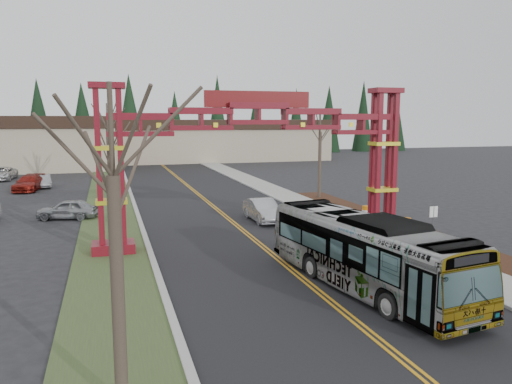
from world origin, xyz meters
name	(u,v)px	position (x,y,z in m)	size (l,w,h in m)	color
road	(229,219)	(0.00, 25.00, 0.01)	(12.00, 110.00, 0.02)	black
lane_line_left	(228,219)	(-0.12, 25.00, 0.03)	(0.12, 100.00, 0.01)	orange
lane_line_right	(231,219)	(0.12, 25.00, 0.03)	(0.12, 100.00, 0.01)	orange
curb_right	(310,214)	(6.15, 25.00, 0.07)	(0.30, 110.00, 0.15)	#A9A8A3
sidewalk_right	(327,213)	(7.60, 25.00, 0.08)	(2.60, 110.00, 0.14)	gray
landscape_strip	(508,266)	(10.20, 10.00, 0.06)	(2.60, 50.00, 0.12)	black
grass_median	(112,226)	(-8.00, 25.00, 0.04)	(4.00, 110.00, 0.08)	#384924
curb_left	(141,224)	(-6.15, 25.00, 0.07)	(0.30, 110.00, 0.15)	#A9A8A3
gateway_arch	(258,139)	(0.00, 18.00, 5.98)	(18.20, 1.60, 8.90)	#600C18
retail_building_east	(212,139)	(10.00, 79.95, 3.51)	(38.00, 20.30, 7.00)	tan
conifer_treeline	(150,122)	(0.25, 92.00, 6.49)	(116.10, 5.60, 13.00)	black
transit_bus	(365,252)	(1.98, 9.14, 1.58)	(2.65, 11.35, 3.16)	#A9ADB1
silver_sedan	(263,210)	(2.14, 23.82, 0.77)	(1.63, 4.67, 1.54)	#A5A8AD
parked_car_near_a	(67,209)	(-11.00, 28.49, 0.71)	(1.68, 4.18, 1.42)	gray
parked_car_mid_a	(29,183)	(-15.71, 44.80, 0.76)	(2.13, 5.23, 1.52)	maroon
parked_car_far_a	(43,181)	(-14.68, 47.08, 0.68)	(1.44, 4.13, 1.36)	#929398
parked_car_far_b	(2,174)	(-20.06, 55.27, 0.77)	(2.54, 5.51, 1.53)	silver
bare_tree_median_near	(113,177)	(-8.00, 3.00, 5.73)	(3.21, 3.21, 7.89)	#382D26
bare_tree_median_mid	(109,153)	(-8.00, 26.15, 4.82)	(2.97, 2.97, 6.80)	#382D26
bare_tree_median_far	(107,127)	(-8.00, 42.68, 6.35)	(3.38, 3.38, 8.63)	#382D26
bare_tree_right_far	(320,132)	(10.00, 32.01, 5.91)	(2.93, 2.93, 7.90)	#382D26
street_sign	(433,217)	(9.28, 14.62, 1.60)	(0.51, 0.06, 2.23)	#3F3F44
barrel_south	(406,226)	(9.49, 17.51, 0.51)	(0.55, 0.55, 1.01)	#CA6D0B
barrel_mid	(389,225)	(8.61, 18.01, 0.51)	(0.55, 0.55, 1.01)	#CA6D0B
barrel_north	(366,213)	(9.28, 22.21, 0.50)	(0.54, 0.54, 0.99)	#CA6D0B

